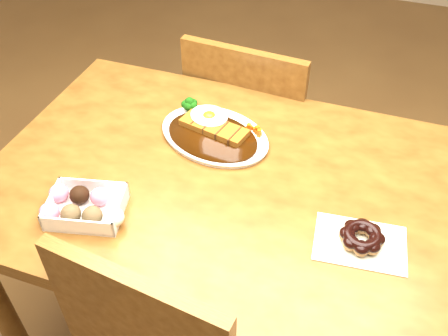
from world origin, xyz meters
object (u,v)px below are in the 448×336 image
(table, at_px, (230,207))
(pon_de_ring, at_px, (362,238))
(katsu_curry_plate, at_px, (214,132))
(donut_box, at_px, (84,206))
(chair_far, at_px, (254,131))

(table, bearing_deg, pon_de_ring, -16.30)
(katsu_curry_plate, height_order, pon_de_ring, katsu_curry_plate)
(donut_box, xyz_separation_m, pon_de_ring, (0.60, 0.12, -0.00))
(donut_box, distance_m, pon_de_ring, 0.62)
(katsu_curry_plate, xyz_separation_m, pon_de_ring, (0.43, -0.24, 0.00))
(chair_far, distance_m, katsu_curry_plate, 0.48)
(katsu_curry_plate, distance_m, donut_box, 0.40)
(table, xyz_separation_m, katsu_curry_plate, (-0.10, 0.14, 0.11))
(chair_far, relative_size, katsu_curry_plate, 2.45)
(table, relative_size, katsu_curry_plate, 3.38)
(chair_far, relative_size, pon_de_ring, 4.18)
(table, relative_size, chair_far, 1.38)
(katsu_curry_plate, bearing_deg, table, -56.42)
(table, xyz_separation_m, pon_de_ring, (0.33, -0.10, 0.12))
(donut_box, bearing_deg, katsu_curry_plate, 63.63)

